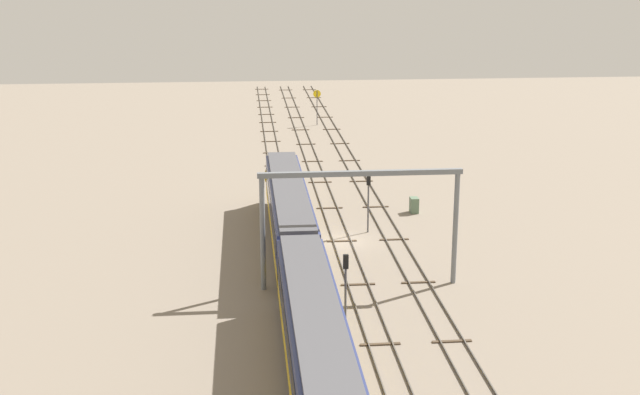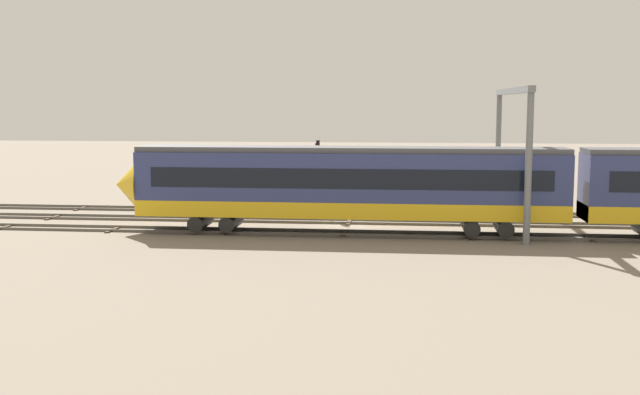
{
  "view_description": "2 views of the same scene",
  "coord_description": "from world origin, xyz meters",
  "px_view_note": "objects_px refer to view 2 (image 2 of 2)",
  "views": [
    {
      "loc": [
        -63.43,
        7.69,
        21.48
      ],
      "look_at": [
        4.83,
        1.34,
        2.41
      ],
      "focal_mm": 46.5,
      "sensor_mm": 36.0,
      "label": 1
    },
    {
      "loc": [
        -3.4,
        47.4,
        7.37
      ],
      "look_at": [
        1.53,
        2.63,
        1.87
      ],
      "focal_mm": 43.32,
      "sensor_mm": 36.0,
      "label": 2
    }
  ],
  "objects_px": {
    "overhead_gantry": "(512,127)",
    "signal_light_trackside_approach": "(318,167)",
    "relay_cabinet": "(253,196)",
    "signal_light_trackside_departure": "(640,178)"
  },
  "relations": [
    {
      "from": "signal_light_trackside_approach",
      "to": "signal_light_trackside_departure",
      "type": "relative_size",
      "value": 1.03
    },
    {
      "from": "overhead_gantry",
      "to": "relay_cabinet",
      "type": "height_order",
      "value": "overhead_gantry"
    },
    {
      "from": "overhead_gantry",
      "to": "signal_light_trackside_approach",
      "type": "height_order",
      "value": "overhead_gantry"
    },
    {
      "from": "signal_light_trackside_approach",
      "to": "overhead_gantry",
      "type": "bearing_deg",
      "value": 168.74
    },
    {
      "from": "overhead_gantry",
      "to": "signal_light_trackside_approach",
      "type": "bearing_deg",
      "value": -11.26
    },
    {
      "from": "signal_light_trackside_approach",
      "to": "relay_cabinet",
      "type": "height_order",
      "value": "signal_light_trackside_approach"
    },
    {
      "from": "signal_light_trackside_departure",
      "to": "relay_cabinet",
      "type": "relative_size",
      "value": 3.47
    },
    {
      "from": "signal_light_trackside_approach",
      "to": "relay_cabinet",
      "type": "relative_size",
      "value": 3.57
    },
    {
      "from": "overhead_gantry",
      "to": "signal_light_trackside_departure",
      "type": "xyz_separation_m",
      "value": [
        -7.03,
        1.86,
        -2.83
      ]
    },
    {
      "from": "signal_light_trackside_approach",
      "to": "relay_cabinet",
      "type": "bearing_deg",
      "value": -43.26
    }
  ]
}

